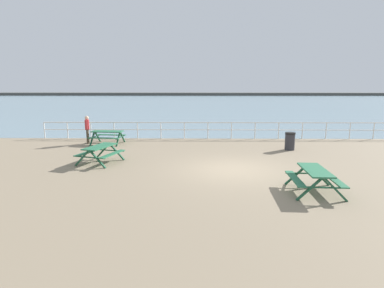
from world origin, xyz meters
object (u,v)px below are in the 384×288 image
(picnic_table_near_left, at_px, (100,150))
(visitor, at_px, (87,128))
(litter_bin, at_px, (290,141))
(picnic_table_mid_centre, at_px, (107,134))
(picnic_table_near_right, at_px, (315,175))

(picnic_table_near_left, bearing_deg, visitor, 41.46)
(litter_bin, bearing_deg, picnic_table_mid_centre, 171.13)
(picnic_table_mid_centre, xyz_separation_m, visitor, (-1.21, 0.08, 0.36))
(visitor, xyz_separation_m, litter_bin, (11.51, -1.69, -0.47))
(picnic_table_near_left, height_order, litter_bin, litter_bin)
(picnic_table_near_left, xyz_separation_m, picnic_table_mid_centre, (-0.96, 4.65, 0.00))
(picnic_table_near_left, xyz_separation_m, picnic_table_near_right, (8.15, -3.89, 0.00))
(visitor, height_order, litter_bin, visitor)
(picnic_table_near_right, bearing_deg, litter_bin, -6.86)
(picnic_table_near_left, bearing_deg, picnic_table_near_right, -98.63)
(picnic_table_near_right, relative_size, visitor, 1.13)
(picnic_table_mid_centre, height_order, visitor, visitor)
(picnic_table_near_left, height_order, picnic_table_mid_centre, same)
(visitor, bearing_deg, picnic_table_near_left, -78.61)
(picnic_table_near_left, relative_size, litter_bin, 2.27)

